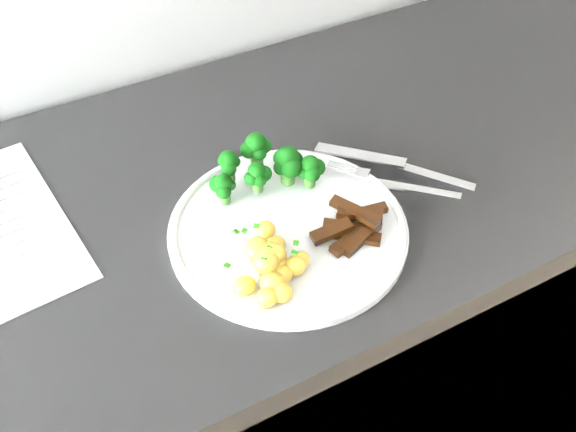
{
  "coord_description": "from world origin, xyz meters",
  "views": [
    {
      "loc": [
        -0.08,
        1.08,
        1.48
      ],
      "look_at": [
        0.19,
        1.58,
        0.91
      ],
      "focal_mm": 42.24,
      "sensor_mm": 36.0,
      "label": 1
    }
  ],
  "objects_px": {
    "counter": "(237,381)",
    "broccoli": "(267,165)",
    "beef_strips": "(354,226)",
    "knife": "(414,172)",
    "plate": "(288,229)",
    "fork": "(396,183)",
    "potatoes": "(270,262)"
  },
  "relations": [
    {
      "from": "fork",
      "to": "potatoes",
      "type": "bearing_deg",
      "value": -166.95
    },
    {
      "from": "plate",
      "to": "beef_strips",
      "type": "height_order",
      "value": "beef_strips"
    },
    {
      "from": "potatoes",
      "to": "plate",
      "type": "bearing_deg",
      "value": 45.7
    },
    {
      "from": "counter",
      "to": "plate",
      "type": "height_order",
      "value": "plate"
    },
    {
      "from": "counter",
      "to": "potatoes",
      "type": "relative_size",
      "value": 19.99
    },
    {
      "from": "counter",
      "to": "broccoli",
      "type": "relative_size",
      "value": 16.18
    },
    {
      "from": "knife",
      "to": "potatoes",
      "type": "bearing_deg",
      "value": -165.64
    },
    {
      "from": "beef_strips",
      "to": "knife",
      "type": "relative_size",
      "value": 0.64
    },
    {
      "from": "potatoes",
      "to": "knife",
      "type": "height_order",
      "value": "potatoes"
    },
    {
      "from": "broccoli",
      "to": "potatoes",
      "type": "xyz_separation_m",
      "value": [
        -0.06,
        -0.13,
        -0.02
      ]
    },
    {
      "from": "counter",
      "to": "fork",
      "type": "height_order",
      "value": "fork"
    },
    {
      "from": "plate",
      "to": "broccoli",
      "type": "relative_size",
      "value": 2.02
    },
    {
      "from": "counter",
      "to": "potatoes",
      "type": "xyz_separation_m",
      "value": [
        -0.0,
        -0.15,
        0.47
      ]
    },
    {
      "from": "fork",
      "to": "knife",
      "type": "bearing_deg",
      "value": 20.57
    },
    {
      "from": "broccoli",
      "to": "beef_strips",
      "type": "xyz_separation_m",
      "value": [
        0.05,
        -0.12,
        -0.03
      ]
    },
    {
      "from": "counter",
      "to": "potatoes",
      "type": "bearing_deg",
      "value": -90.49
    },
    {
      "from": "potatoes",
      "to": "knife",
      "type": "bearing_deg",
      "value": 14.36
    },
    {
      "from": "plate",
      "to": "potatoes",
      "type": "xyz_separation_m",
      "value": [
        -0.05,
        -0.05,
        0.02
      ]
    },
    {
      "from": "potatoes",
      "to": "fork",
      "type": "height_order",
      "value": "potatoes"
    },
    {
      "from": "counter",
      "to": "knife",
      "type": "xyz_separation_m",
      "value": [
        0.25,
        -0.08,
        0.45
      ]
    },
    {
      "from": "plate",
      "to": "fork",
      "type": "xyz_separation_m",
      "value": [
        0.15,
        -0.0,
        0.01
      ]
    },
    {
      "from": "beef_strips",
      "to": "potatoes",
      "type": "bearing_deg",
      "value": -176.08
    },
    {
      "from": "broccoli",
      "to": "knife",
      "type": "distance_m",
      "value": 0.2
    },
    {
      "from": "potatoes",
      "to": "beef_strips",
      "type": "bearing_deg",
      "value": 3.92
    },
    {
      "from": "broccoli",
      "to": "knife",
      "type": "height_order",
      "value": "broccoli"
    },
    {
      "from": "beef_strips",
      "to": "fork",
      "type": "height_order",
      "value": "beef_strips"
    },
    {
      "from": "broccoli",
      "to": "beef_strips",
      "type": "height_order",
      "value": "broccoli"
    },
    {
      "from": "plate",
      "to": "broccoli",
      "type": "height_order",
      "value": "broccoli"
    },
    {
      "from": "knife",
      "to": "fork",
      "type": "bearing_deg",
      "value": -159.43
    },
    {
      "from": "plate",
      "to": "potatoes",
      "type": "distance_m",
      "value": 0.07
    },
    {
      "from": "plate",
      "to": "beef_strips",
      "type": "relative_size",
      "value": 2.6
    },
    {
      "from": "counter",
      "to": "broccoli",
      "type": "height_order",
      "value": "broccoli"
    }
  ]
}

